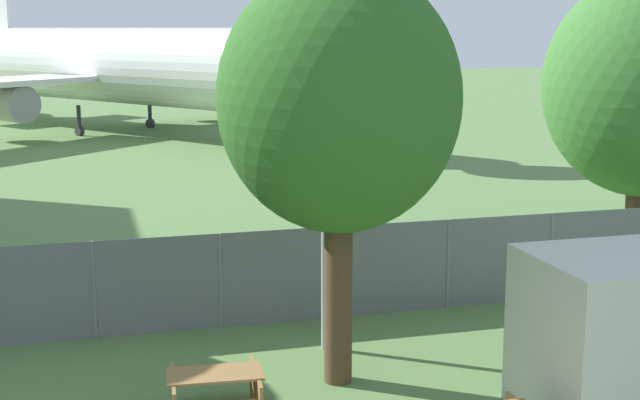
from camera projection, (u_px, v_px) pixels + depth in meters
name	position (u px, v px, depth m)	size (l,w,h in m)	color
perimeter_fence	(220.00, 281.00, 18.44)	(56.07, 0.07, 2.01)	slate
airplane	(126.00, 67.00, 52.24)	(28.75, 35.80, 12.74)	white
picnic_bench_open_grass	(215.00, 390.00, 14.23)	(1.63, 1.52, 0.76)	olive
tree_behind_benches	(339.00, 101.00, 14.86)	(4.11, 4.11, 7.25)	#4C3823
light_mast	(326.00, 93.00, 16.44)	(0.44, 0.44, 8.19)	#99999E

